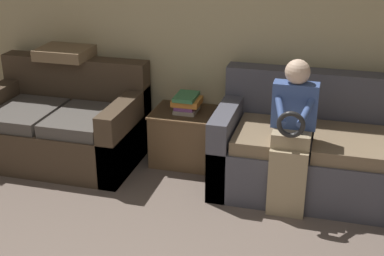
% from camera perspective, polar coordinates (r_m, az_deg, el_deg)
% --- Properties ---
extents(wall_back, '(6.99, 0.06, 2.55)m').
position_cam_1_polar(wall_back, '(4.81, 3.34, 11.44)').
color(wall_back, '#C6B789').
rests_on(wall_back, ground_plane).
extents(couch_main, '(2.17, 0.91, 0.93)m').
position_cam_1_polar(couch_main, '(4.54, 16.39, -2.78)').
color(couch_main, '#4C4C56').
rests_on(couch_main, ground_plane).
extents(couch_side, '(1.45, 0.94, 0.88)m').
position_cam_1_polar(couch_side, '(5.11, -13.59, 0.19)').
color(couch_side, '#473828').
rests_on(couch_side, ground_plane).
extents(child_left_seated, '(0.34, 0.38, 1.18)m').
position_cam_1_polar(child_left_seated, '(4.07, 10.63, -0.33)').
color(child_left_seated, tan).
rests_on(child_left_seated, ground_plane).
extents(side_shelf, '(0.62, 0.50, 0.49)m').
position_cam_1_polar(side_shelf, '(4.90, -0.54, -0.84)').
color(side_shelf, brown).
rests_on(side_shelf, ground_plane).
extents(book_stack, '(0.24, 0.28, 0.15)m').
position_cam_1_polar(book_stack, '(4.79, -0.56, 2.71)').
color(book_stack, gray).
rests_on(book_stack, side_shelf).
extents(throw_pillow, '(0.48, 0.48, 0.10)m').
position_cam_1_polar(throw_pillow, '(5.21, -13.21, 7.93)').
color(throw_pillow, '#846B4C').
rests_on(throw_pillow, couch_side).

